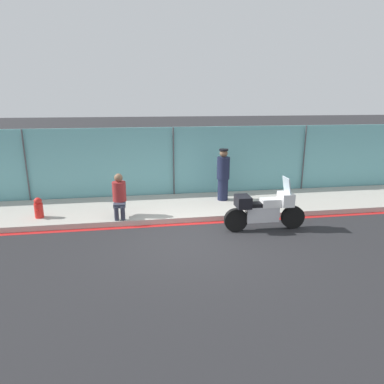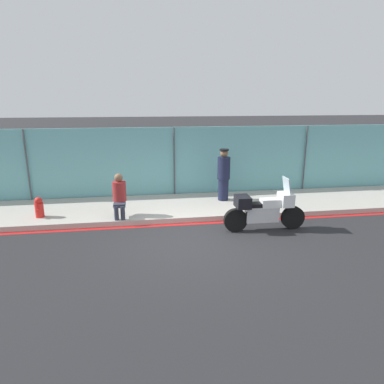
% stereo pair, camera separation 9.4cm
% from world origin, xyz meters
% --- Properties ---
extents(ground_plane, '(120.00, 120.00, 0.00)m').
position_xyz_m(ground_plane, '(0.00, 0.00, 0.00)').
color(ground_plane, '#262628').
extents(sidewalk, '(35.46, 2.54, 0.15)m').
position_xyz_m(sidewalk, '(0.00, 2.55, 0.08)').
color(sidewalk, '#ADA89E').
rests_on(sidewalk, ground_plane).
extents(curb_paint_stripe, '(35.46, 0.18, 0.01)m').
position_xyz_m(curb_paint_stripe, '(0.00, 1.19, 0.00)').
color(curb_paint_stripe, red).
rests_on(curb_paint_stripe, ground_plane).
extents(storefront_fence, '(33.68, 0.17, 2.47)m').
position_xyz_m(storefront_fence, '(0.00, 3.91, 1.23)').
color(storefront_fence, '#6BB2B7').
rests_on(storefront_fence, ground_plane).
extents(motorcycle, '(2.20, 0.52, 1.42)m').
position_xyz_m(motorcycle, '(2.03, 0.44, 0.57)').
color(motorcycle, black).
rests_on(motorcycle, ground_plane).
extents(officer_standing, '(0.41, 0.41, 1.69)m').
position_xyz_m(officer_standing, '(1.51, 2.85, 1.01)').
color(officer_standing, '#191E38').
rests_on(officer_standing, sidewalk).
extents(person_seated_on_curb, '(0.38, 0.64, 1.23)m').
position_xyz_m(person_seated_on_curb, '(-1.77, 1.71, 0.83)').
color(person_seated_on_curb, '#2D3342').
rests_on(person_seated_on_curb, sidewalk).
extents(fire_hydrant, '(0.24, 0.29, 0.58)m').
position_xyz_m(fire_hydrant, '(-4.02, 1.96, 0.44)').
color(fire_hydrant, red).
rests_on(fire_hydrant, sidewalk).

